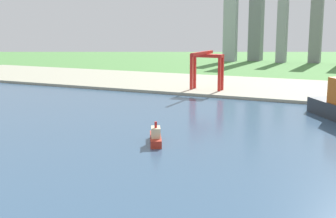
{
  "coord_description": "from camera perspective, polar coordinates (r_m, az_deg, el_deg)",
  "views": [
    {
      "loc": [
        69.11,
        75.26,
        58.68
      ],
      "look_at": [
        -12.1,
        249.44,
        22.64
      ],
      "focal_mm": 47.9,
      "sensor_mm": 36.0,
      "label": 1
    }
  ],
  "objects": [
    {
      "name": "ground_plane",
      "position": [
        242.34,
        7.68,
        -3.49
      ],
      "size": [
        2400.0,
        2400.0,
        0.0
      ],
      "primitive_type": "plane",
      "color": "#4D8641"
    },
    {
      "name": "water_bay",
      "position": [
        188.02,
        2.15,
        -7.55
      ],
      "size": [
        840.0,
        360.0,
        0.15
      ],
      "primitive_type": "cube",
      "color": "#385675",
      "rests_on": "ground"
    },
    {
      "name": "industrial_pier",
      "position": [
        424.36,
        15.4,
        2.46
      ],
      "size": [
        840.0,
        140.0,
        2.5
      ],
      "primitive_type": "cube",
      "color": "#A2A18B",
      "rests_on": "ground"
    },
    {
      "name": "tugboat_small",
      "position": [
        225.19,
        -1.58,
        -3.61
      ],
      "size": [
        15.53,
        22.86,
        11.74
      ],
      "color": "#B22D1E",
      "rests_on": "water_bay"
    },
    {
      "name": "port_crane_red",
      "position": [
        392.82,
        4.86,
        6.08
      ],
      "size": [
        28.29,
        47.23,
        34.13
      ],
      "color": "red",
      "rests_on": "industrial_pier"
    },
    {
      "name": "distant_skyline",
      "position": [
        744.68,
        18.74,
        9.99
      ],
      "size": [
        292.62,
        71.12,
        155.52
      ],
      "color": "#999DA4",
      "rests_on": "ground"
    }
  ]
}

